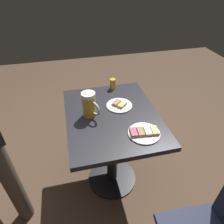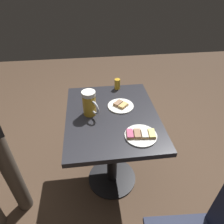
{
  "view_description": "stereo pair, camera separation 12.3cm",
  "coord_description": "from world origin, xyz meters",
  "px_view_note": "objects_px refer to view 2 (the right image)",
  "views": [
    {
      "loc": [
        1.11,
        -0.26,
        1.64
      ],
      "look_at": [
        0.0,
        0.0,
        0.78
      ],
      "focal_mm": 32.15,
      "sensor_mm": 36.0,
      "label": 1
    },
    {
      "loc": [
        1.13,
        -0.14,
        1.64
      ],
      "look_at": [
        0.0,
        0.0,
        0.78
      ],
      "focal_mm": 32.15,
      "sensor_mm": 36.0,
      "label": 2
    }
  ],
  "objects_px": {
    "plate_near": "(141,135)",
    "beer_glass_small": "(117,84)",
    "beer_mug": "(90,103)",
    "plate_far": "(121,106)"
  },
  "relations": [
    {
      "from": "plate_near",
      "to": "beer_mug",
      "type": "bearing_deg",
      "value": -131.57
    },
    {
      "from": "plate_far",
      "to": "beer_glass_small",
      "type": "bearing_deg",
      "value": 177.25
    },
    {
      "from": "plate_near",
      "to": "beer_mug",
      "type": "relative_size",
      "value": 1.12
    },
    {
      "from": "plate_near",
      "to": "beer_mug",
      "type": "xyz_separation_m",
      "value": [
        -0.27,
        -0.3,
        0.08
      ]
    },
    {
      "from": "plate_far",
      "to": "beer_mug",
      "type": "distance_m",
      "value": 0.25
    },
    {
      "from": "plate_far",
      "to": "beer_mug",
      "type": "height_order",
      "value": "beer_mug"
    },
    {
      "from": "plate_near",
      "to": "beer_mug",
      "type": "height_order",
      "value": "beer_mug"
    },
    {
      "from": "beer_glass_small",
      "to": "plate_far",
      "type": "bearing_deg",
      "value": -2.75
    },
    {
      "from": "plate_near",
      "to": "beer_glass_small",
      "type": "xyz_separation_m",
      "value": [
        -0.6,
        -0.06,
        0.03
      ]
    },
    {
      "from": "plate_near",
      "to": "plate_far",
      "type": "relative_size",
      "value": 1.04
    }
  ]
}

